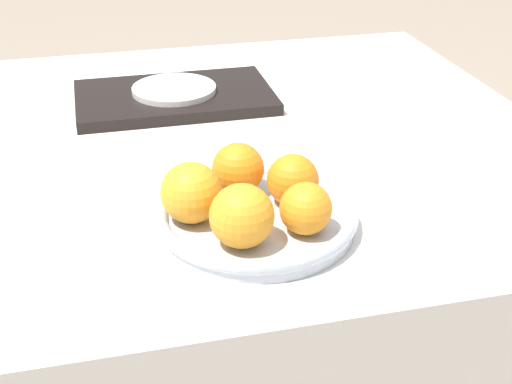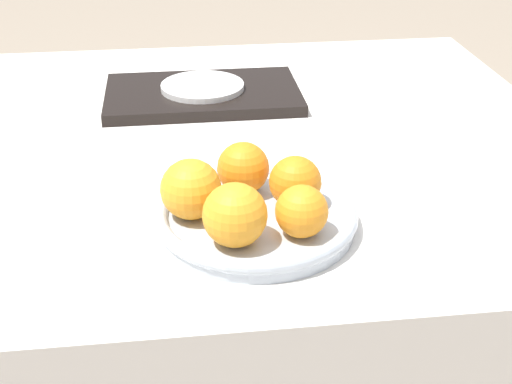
# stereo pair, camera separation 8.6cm
# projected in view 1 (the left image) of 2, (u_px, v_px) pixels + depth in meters

# --- Properties ---
(table) EXTENTS (1.24, 0.96, 0.75)m
(table) POSITION_uv_depth(u_px,v_px,m) (177.00, 329.00, 1.29)
(table) COLOR silver
(table) RESTS_ON ground_plane
(fruit_platter) EXTENTS (0.25, 0.25, 0.03)m
(fruit_platter) POSITION_uv_depth(u_px,v_px,m) (256.00, 217.00, 0.88)
(fruit_platter) COLOR #B2BCC6
(fruit_platter) RESTS_ON table
(orange_0) EXTENTS (0.06, 0.06, 0.06)m
(orange_0) POSITION_uv_depth(u_px,v_px,m) (306.00, 209.00, 0.83)
(orange_0) COLOR orange
(orange_0) RESTS_ON fruit_platter
(orange_1) EXTENTS (0.07, 0.07, 0.07)m
(orange_1) POSITION_uv_depth(u_px,v_px,m) (195.00, 192.00, 0.85)
(orange_1) COLOR orange
(orange_1) RESTS_ON fruit_platter
(orange_2) EXTENTS (0.07, 0.07, 0.07)m
(orange_2) POSITION_uv_depth(u_px,v_px,m) (242.00, 216.00, 0.80)
(orange_2) COLOR orange
(orange_2) RESTS_ON fruit_platter
(orange_3) EXTENTS (0.07, 0.07, 0.07)m
(orange_3) POSITION_uv_depth(u_px,v_px,m) (238.00, 169.00, 0.91)
(orange_3) COLOR orange
(orange_3) RESTS_ON fruit_platter
(orange_4) EXTENTS (0.07, 0.07, 0.07)m
(orange_4) POSITION_uv_depth(u_px,v_px,m) (293.00, 180.00, 0.89)
(orange_4) COLOR orange
(orange_4) RESTS_ON fruit_platter
(serving_tray) EXTENTS (0.34, 0.21, 0.02)m
(serving_tray) POSITION_uv_depth(u_px,v_px,m) (175.00, 97.00, 1.26)
(serving_tray) COLOR black
(serving_tray) RESTS_ON table
(side_plate) EXTENTS (0.15, 0.15, 0.01)m
(side_plate) POSITION_uv_depth(u_px,v_px,m) (174.00, 89.00, 1.25)
(side_plate) COLOR silver
(side_plate) RESTS_ON serving_tray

